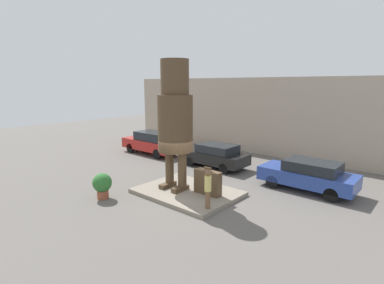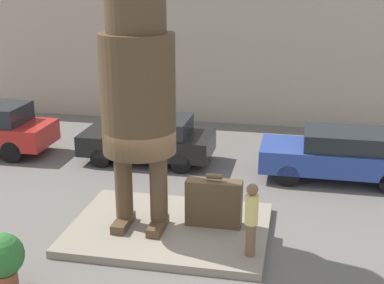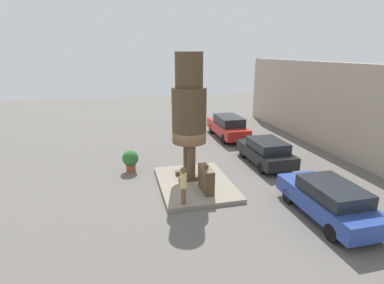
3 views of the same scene
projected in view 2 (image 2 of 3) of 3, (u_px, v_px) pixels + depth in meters
The scene contains 9 objects.
ground_plane at pixel (169, 232), 12.37m from camera, with size 60.00×60.00×0.00m, color #605B56.
pedestal at pixel (169, 229), 12.34m from camera, with size 4.51×3.34×0.18m.
building_backdrop at pixel (229, 53), 20.55m from camera, with size 28.00×0.60×5.49m.
statue_figure at pixel (138, 77), 11.23m from camera, with size 1.60×1.60×5.93m.
giant_suitcase at pixel (214, 203), 12.18m from camera, with size 1.28×0.41×1.26m.
tourist at pixel (251, 217), 10.76m from camera, with size 0.27×0.27×1.58m.
parked_car_black at pixel (149, 138), 16.70m from camera, with size 4.09×1.80×1.44m.
parked_car_blue at pixel (340, 154), 15.25m from camera, with size 4.41×1.78×1.47m.
planter_pot at pixel (2, 259), 9.96m from camera, with size 0.84×0.84×1.16m.
Camera 2 is at (2.73, -10.79, 5.81)m, focal length 50.00 mm.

